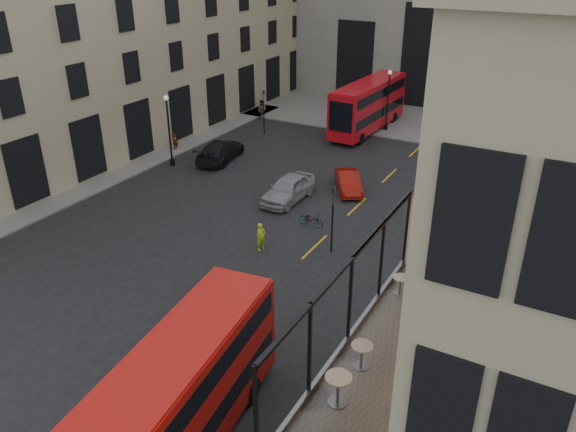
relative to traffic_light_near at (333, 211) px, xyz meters
The scene contains 29 objects.
ground 12.28m from the traffic_light_near, 85.24° to the right, with size 140.00×140.00×0.00m, color black.
host_building_main 17.11m from the traffic_light_near, 47.61° to the right, with size 7.26×11.40×15.10m.
host_frontage 14.15m from the traffic_light_near, 57.99° to the right, with size 3.00×11.00×4.50m, color tan.
cafe_floor 14.31m from the traffic_light_near, 57.99° to the right, with size 3.00×10.00×0.10m, color slate.
gateway 36.87m from the traffic_light_near, 96.34° to the left, with size 35.00×10.60×18.00m.
pavement_far 26.58m from the traffic_light_near, 100.89° to the left, with size 40.00×12.00×0.12m, color slate.
pavement_left 21.13m from the traffic_light_near, behind, with size 8.00×48.00×0.12m, color slate.
traffic_light_near is the anchor object (origin of this frame).
traffic_light_far 21.26m from the traffic_light_near, 131.19° to the left, with size 0.16×0.20×3.80m.
street_lamp_a 17.09m from the traffic_light_near, 159.44° to the left, with size 0.36×0.36×5.33m.
street_lamp_b 22.56m from the traffic_light_near, 102.80° to the left, with size 0.36×0.36×5.33m.
bus_near 15.04m from the traffic_light_near, 84.23° to the right, with size 3.73×10.83×4.23m.
bus_far 22.25m from the traffic_light_near, 106.93° to the left, with size 2.92×10.98×4.35m.
car_a 7.31m from the traffic_light_near, 138.24° to the left, with size 1.92×4.76×1.62m, color #9C9EA4.
car_b 8.65m from the traffic_light_near, 107.44° to the left, with size 1.38×3.96×1.30m, color #A21209.
car_c 16.18m from the traffic_light_near, 147.09° to the left, with size 2.16×5.32×1.54m, color black.
bicycle 3.82m from the traffic_light_near, 136.66° to the left, with size 0.54×1.56×0.82m, color gray.
cyclist 4.17m from the traffic_light_near, 154.43° to the right, with size 0.57×0.37×1.56m, color #B9DA17.
pedestrian_a 25.82m from the traffic_light_near, 129.85° to the left, with size 0.88×0.68×1.80m, color gray.
pedestrian_b 27.88m from the traffic_light_near, 109.52° to the left, with size 1.03×0.59×1.59m, color gray.
pedestrian_c 24.38m from the traffic_light_near, 90.45° to the left, with size 1.12×0.47×1.91m, color gray.
pedestrian_d 23.34m from the traffic_light_near, 72.29° to the left, with size 0.75×0.49×1.53m, color gray.
pedestrian_e 20.10m from the traffic_light_near, 153.93° to the left, with size 0.63×0.41×1.73m, color gray.
cafe_table_near 16.11m from the traffic_light_near, 64.83° to the right, with size 0.69×0.69×0.86m.
cafe_table_mid 14.74m from the traffic_light_near, 62.21° to the right, with size 0.60×0.60×0.75m.
cafe_table_far 11.31m from the traffic_light_near, 53.75° to the right, with size 0.53×0.53×0.67m.
cafe_chair_b 15.81m from the traffic_light_near, 58.34° to the right, with size 0.42×0.42×0.82m.
cafe_chair_c 14.99m from the traffic_light_near, 56.52° to the right, with size 0.46×0.46×0.83m.
cafe_chair_d 12.61m from the traffic_light_near, 46.68° to the right, with size 0.53×0.53×0.97m.
Camera 1 is at (9.88, -12.36, 15.18)m, focal length 35.00 mm.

